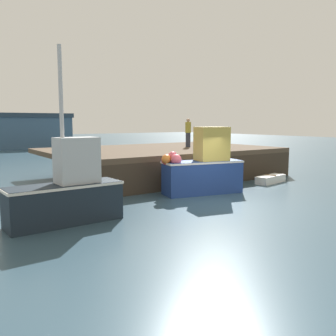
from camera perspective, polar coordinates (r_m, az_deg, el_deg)
ground at (r=14.39m, az=7.88°, el=-5.64°), size 120.00×160.00×0.10m
pier at (r=20.63m, az=-0.37°, el=2.29°), size 12.66×8.10×1.63m
fishing_boat_near_left at (r=11.76m, az=-15.36°, el=-3.70°), size 3.59×1.28×5.38m
fishing_boat_near_right at (r=16.08m, az=5.51°, el=-0.03°), size 3.73×1.84×2.91m
rowboat at (r=19.63m, az=15.64°, el=-1.67°), size 2.05×1.01×0.43m
dockworker at (r=22.00m, az=3.14°, el=5.51°), size 0.34×0.34×1.70m
warehouse at (r=47.12m, az=-20.93°, el=5.45°), size 9.42×5.54×4.12m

